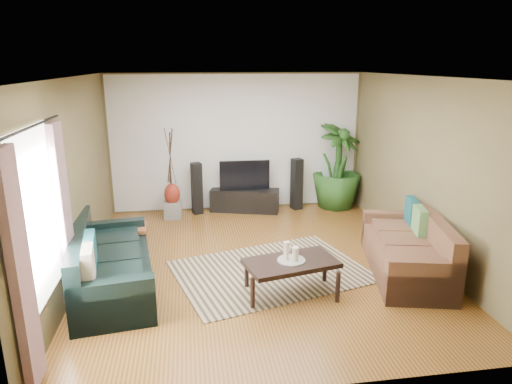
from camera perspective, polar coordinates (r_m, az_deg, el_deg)
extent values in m
plane|color=brown|center=(6.89, 0.25, -8.88)|extent=(5.50, 5.50, 0.00)
plane|color=white|center=(6.26, 0.28, 14.18)|extent=(5.50, 5.50, 0.00)
plane|color=brown|center=(9.11, -2.41, 6.18)|extent=(5.00, 0.00, 5.00)
plane|color=brown|center=(3.88, 6.58, -7.58)|extent=(5.00, 0.00, 5.00)
plane|color=brown|center=(6.55, -21.89, 1.15)|extent=(0.00, 5.50, 5.50)
plane|color=brown|center=(7.25, 20.21, 2.66)|extent=(0.00, 5.50, 5.50)
plane|color=white|center=(9.10, -2.40, 6.17)|extent=(4.90, 0.00, 4.90)
plane|color=white|center=(5.05, -25.66, -2.88)|extent=(0.00, 1.80, 1.80)
cube|color=gray|center=(4.45, -27.36, -8.98)|extent=(0.08, 0.35, 2.20)
cube|color=gray|center=(5.79, -22.84, -2.85)|extent=(0.08, 0.35, 2.20)
cylinder|color=black|center=(4.84, -26.37, 7.28)|extent=(0.03, 1.90, 0.03)
cube|color=black|center=(6.29, -17.51, -7.93)|extent=(1.23, 2.30, 0.85)
cube|color=brown|center=(6.79, 18.25, -6.22)|extent=(1.33, 2.17, 0.85)
cube|color=tan|center=(6.63, 1.86, -9.85)|extent=(3.01, 2.48, 0.01)
cube|color=black|center=(5.95, 4.38, -10.62)|extent=(1.26, 0.87, 0.47)
cylinder|color=gray|center=(5.85, 4.43, -8.49)|extent=(0.36, 0.36, 0.02)
cylinder|color=beige|center=(5.81, 3.81, -7.31)|extent=(0.07, 0.07, 0.23)
cylinder|color=#F2E3CC|center=(5.78, 4.93, -7.75)|extent=(0.07, 0.07, 0.18)
cylinder|color=beige|center=(5.88, 4.99, -7.49)|extent=(0.07, 0.07, 0.15)
cube|color=black|center=(9.14, -1.41, -1.03)|extent=(1.41, 0.76, 0.45)
cube|color=black|center=(9.01, -1.44, 2.12)|extent=(0.99, 0.05, 0.59)
cube|color=black|center=(9.00, -7.40, 0.44)|extent=(0.23, 0.24, 1.02)
cube|color=black|center=(9.25, 5.11, 1.00)|extent=(0.24, 0.25, 1.04)
imported|color=#224F1A|center=(9.40, 10.14, 3.27)|extent=(1.37, 1.37, 1.75)
cylinder|color=black|center=(9.58, 9.93, -1.09)|extent=(0.32, 0.32, 0.25)
cube|color=gray|center=(8.91, -10.35, -2.17)|extent=(0.33, 0.33, 0.32)
ellipsoid|color=maroon|center=(8.82, -10.45, -0.26)|extent=(0.30, 0.30, 0.42)
cube|color=brown|center=(7.27, -15.26, -5.98)|extent=(0.47, 0.47, 0.49)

